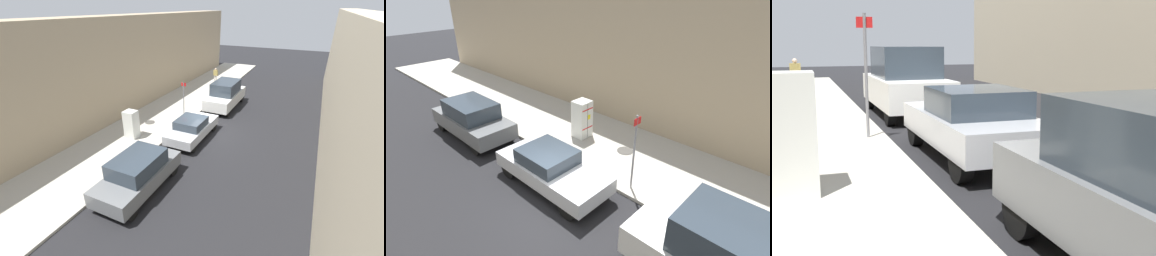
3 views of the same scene
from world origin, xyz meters
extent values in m
plane|color=black|center=(0.00, 0.00, 0.00)|extent=(80.00, 80.00, 0.00)
cube|color=#B2ADA0|center=(-4.18, 0.00, 0.06)|extent=(4.61, 44.00, 0.13)
cube|color=tan|center=(-7.73, 0.00, 3.52)|extent=(2.49, 39.60, 7.04)
cube|color=beige|center=(7.55, 0.00, 3.68)|extent=(1.68, 37.40, 7.36)
cube|color=silver|center=(-3.95, -2.63, 1.00)|extent=(0.75, 0.69, 1.74)
cube|color=black|center=(-3.95, -2.28, 1.00)|extent=(0.01, 0.01, 1.66)
cube|color=yellow|center=(-4.04, -2.28, 1.17)|extent=(0.16, 0.01, 0.22)
cube|color=red|center=(-3.95, -2.28, 1.56)|extent=(0.67, 0.01, 0.05)
cube|color=red|center=(-3.95, -2.28, 0.65)|extent=(0.67, 0.01, 0.05)
cylinder|color=#47443F|center=(-4.21, -0.32, 0.14)|extent=(0.70, 0.70, 0.02)
cylinder|color=slate|center=(-2.32, 1.28, 1.52)|extent=(0.07, 0.07, 2.79)
cube|color=red|center=(-2.32, 1.30, 2.72)|extent=(0.36, 0.02, 0.24)
cylinder|color=beige|center=(-3.95, 11.58, 0.50)|extent=(0.14, 0.14, 0.75)
cylinder|color=beige|center=(-3.75, 11.58, 0.50)|extent=(0.14, 0.14, 0.75)
cube|color=#A8934C|center=(-3.85, 11.58, 1.16)|extent=(0.44, 0.22, 0.56)
sphere|color=beige|center=(-3.85, 11.58, 1.54)|extent=(0.20, 0.20, 0.20)
cube|color=slate|center=(-0.56, -6.50, 0.70)|extent=(1.91, 4.48, 0.70)
cube|color=#2D3842|center=(-0.56, -6.50, 1.40)|extent=(1.69, 2.46, 0.70)
cylinder|color=black|center=(-1.39, -4.86, 0.35)|extent=(0.22, 0.69, 0.69)
cylinder|color=black|center=(0.26, -4.86, 0.35)|extent=(0.22, 0.69, 0.69)
cylinder|color=black|center=(-1.39, -8.14, 0.35)|extent=(0.22, 0.69, 0.69)
cylinder|color=black|center=(0.26, -8.14, 0.35)|extent=(0.22, 0.69, 0.69)
cube|color=silver|center=(-0.56, -0.91, 0.63)|extent=(1.83, 4.36, 0.55)
cube|color=#2D3842|center=(-0.56, -1.13, 1.16)|extent=(1.61, 1.83, 0.50)
cylinder|color=black|center=(-1.35, 0.66, 0.36)|extent=(0.22, 0.72, 0.72)
cylinder|color=black|center=(0.22, 0.66, 0.36)|extent=(0.22, 0.72, 0.72)
cylinder|color=black|center=(-1.35, -2.48, 0.36)|extent=(0.22, 0.72, 0.72)
cylinder|color=black|center=(0.22, -2.48, 0.36)|extent=(0.22, 0.72, 0.72)
cube|color=silver|center=(-0.56, 5.28, 0.79)|extent=(1.98, 5.04, 0.85)
cube|color=#2D3842|center=(-0.56, 5.28, 1.69)|extent=(1.74, 2.77, 0.95)
cylinder|color=black|center=(-1.42, 7.19, 0.36)|extent=(0.22, 0.72, 0.72)
cylinder|color=black|center=(0.30, 7.19, 0.36)|extent=(0.22, 0.72, 0.72)
cylinder|color=black|center=(-1.42, 3.37, 0.36)|extent=(0.22, 0.72, 0.72)
cylinder|color=black|center=(0.30, 3.37, 0.36)|extent=(0.22, 0.72, 0.72)
camera|label=1|loc=(5.72, -13.97, 7.66)|focal=24.00mm
camera|label=2|loc=(5.17, 5.89, 6.78)|focal=28.00mm
camera|label=3|loc=(-3.79, -9.70, 2.26)|focal=45.00mm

